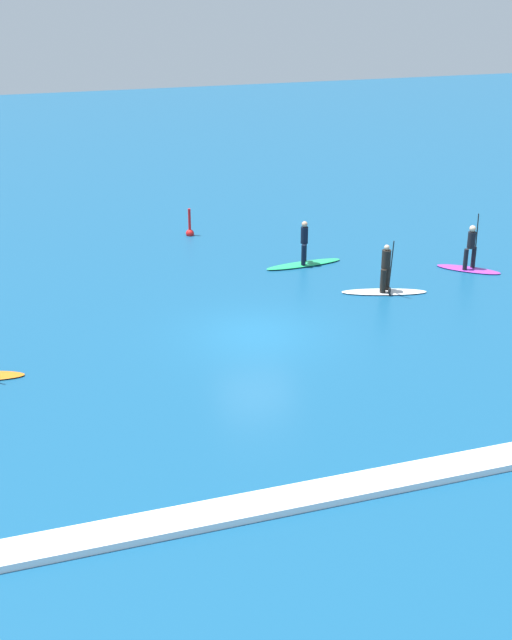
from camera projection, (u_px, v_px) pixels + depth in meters
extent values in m
plane|color=navy|center=(256.00, 334.00, 27.54)|extent=(120.00, 120.00, 0.00)
ellipsoid|color=white|center=(384.00, 292.00, 30.98)|extent=(3.23, 1.58, 0.08)
cylinder|color=black|center=(383.00, 281.00, 30.66)|extent=(0.27, 0.27, 0.89)
cylinder|color=black|center=(387.00, 278.00, 30.93)|extent=(0.27, 0.27, 0.89)
cylinder|color=black|center=(386.00, 259.00, 30.48)|extent=(0.42, 0.42, 0.70)
sphere|color=beige|center=(387.00, 247.00, 30.31)|extent=(0.25, 0.25, 0.20)
cylinder|color=black|center=(391.00, 266.00, 30.31)|extent=(0.19, 0.48, 2.07)
cube|color=black|center=(389.00, 292.00, 30.70)|extent=(0.12, 0.21, 0.32)
ellipsoid|color=purple|center=(468.00, 269.00, 33.30)|extent=(2.36, 2.21, 0.08)
cylinder|color=black|center=(466.00, 259.00, 32.99)|extent=(0.25, 0.25, 0.85)
cylinder|color=black|center=(474.00, 257.00, 33.24)|extent=(0.25, 0.25, 0.85)
cylinder|color=black|center=(472.00, 240.00, 32.82)|extent=(0.44, 0.44, 0.66)
sphere|color=beige|center=(473.00, 229.00, 32.64)|extent=(0.37, 0.37, 0.26)
cylinder|color=black|center=(476.00, 240.00, 33.01)|extent=(0.24, 0.26, 2.23)
cube|color=black|center=(474.00, 265.00, 33.42)|extent=(0.18, 0.19, 0.32)
ellipsoid|color=#23B266|center=(304.00, 264.00, 33.83)|extent=(3.34, 0.91, 0.11)
cylinder|color=black|center=(303.00, 255.00, 33.43)|extent=(0.19, 0.19, 0.83)
cylinder|color=black|center=(304.00, 251.00, 33.85)|extent=(0.19, 0.19, 0.83)
cylinder|color=black|center=(304.00, 235.00, 33.35)|extent=(0.32, 0.32, 0.68)
sphere|color=tan|center=(305.00, 224.00, 33.17)|extent=(0.25, 0.25, 0.23)
sphere|color=red|center=(190.00, 233.00, 37.57)|extent=(0.37, 0.37, 0.37)
cylinder|color=red|center=(190.00, 222.00, 37.37)|extent=(0.12, 0.12, 1.23)
cube|color=white|center=(378.00, 482.00, 19.47)|extent=(24.91, 0.90, 0.18)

